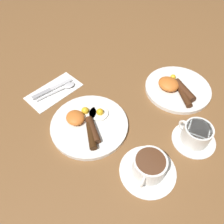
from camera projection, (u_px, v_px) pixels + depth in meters
name	position (u px, v px, depth m)	size (l,w,h in m)	color
ground_plane	(90.00, 126.00, 0.75)	(3.00, 3.00, 0.00)	brown
breakfast_plate_near	(89.00, 124.00, 0.74)	(0.26, 0.26, 0.05)	white
breakfast_plate_far	(177.00, 88.00, 0.85)	(0.25, 0.25, 0.05)	white
teacup_near	(149.00, 167.00, 0.62)	(0.17, 0.17, 0.07)	white
teacup_far	(196.00, 135.00, 0.69)	(0.14, 0.14, 0.07)	white
napkin	(54.00, 91.00, 0.85)	(0.11, 0.21, 0.01)	white
knife	(50.00, 90.00, 0.85)	(0.03, 0.17, 0.01)	silver
spoon	(65.00, 87.00, 0.86)	(0.04, 0.16, 0.01)	silver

